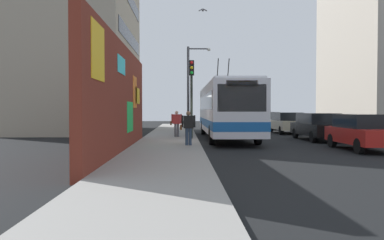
% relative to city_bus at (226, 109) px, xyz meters
% --- Properties ---
extents(ground_plane, '(80.00, 80.00, 0.00)m').
position_rel_city_bus_xyz_m(ground_plane, '(-3.24, 1.80, -1.84)').
color(ground_plane, black).
extents(sidewalk_slab, '(48.00, 3.20, 0.15)m').
position_rel_city_bus_xyz_m(sidewalk_slab, '(-3.24, 3.40, -1.77)').
color(sidewalk_slab, gray).
rests_on(sidewalk_slab, ground_plane).
extents(graffiti_wall, '(13.05, 0.32, 4.41)m').
position_rel_city_bus_xyz_m(graffiti_wall, '(-7.71, 5.15, 0.37)').
color(graffiti_wall, maroon).
rests_on(graffiti_wall, ground_plane).
extents(building_far_left, '(13.41, 8.15, 20.38)m').
position_rel_city_bus_xyz_m(building_far_left, '(8.00, 11.00, 8.34)').
color(building_far_left, '#9E937F').
rests_on(building_far_left, ground_plane).
extents(city_bus, '(12.63, 2.63, 5.10)m').
position_rel_city_bus_xyz_m(city_bus, '(0.00, 0.00, 0.00)').
color(city_bus, silver).
rests_on(city_bus, ground_plane).
extents(parked_car_red, '(4.13, 1.83, 1.58)m').
position_rel_city_bus_xyz_m(parked_car_red, '(-6.88, -5.20, -1.01)').
color(parked_car_red, '#B21E19').
rests_on(parked_car_red, ground_plane).
extents(parked_car_black, '(4.80, 1.89, 1.58)m').
position_rel_city_bus_xyz_m(parked_car_black, '(-1.42, -5.20, -1.01)').
color(parked_car_black, black).
rests_on(parked_car_black, ground_plane).
extents(parked_car_champagne, '(4.72, 1.91, 1.58)m').
position_rel_city_bus_xyz_m(parked_car_champagne, '(5.08, -5.20, -1.01)').
color(parked_car_champagne, '#C6B793').
rests_on(parked_car_champagne, ground_plane).
extents(parked_car_dark_gray, '(4.47, 1.84, 1.58)m').
position_rel_city_bus_xyz_m(parked_car_dark_gray, '(11.46, -5.20, -1.01)').
color(parked_car_dark_gray, '#38383D').
rests_on(parked_car_dark_gray, ground_plane).
extents(pedestrian_midblock, '(0.22, 0.72, 1.56)m').
position_rel_city_bus_xyz_m(pedestrian_midblock, '(-0.34, 3.03, -0.79)').
color(pedestrian_midblock, '#595960').
rests_on(pedestrian_midblock, sidewalk_slab).
extents(pedestrian_at_curb, '(0.22, 0.72, 1.56)m').
position_rel_city_bus_xyz_m(pedestrian_at_curb, '(-5.86, 2.40, -0.79)').
color(pedestrian_at_curb, '#2D3F59').
rests_on(pedestrian_at_curb, sidewalk_slab).
extents(traffic_light, '(0.49, 0.28, 4.43)m').
position_rel_city_bus_xyz_m(traffic_light, '(-1.76, 2.15, 1.27)').
color(traffic_light, '#2D382D').
rests_on(traffic_light, sidewalk_slab).
extents(street_lamp, '(0.44, 1.72, 6.21)m').
position_rel_city_bus_xyz_m(street_lamp, '(4.34, 2.05, 1.89)').
color(street_lamp, '#4C4C51').
rests_on(street_lamp, sidewalk_slab).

